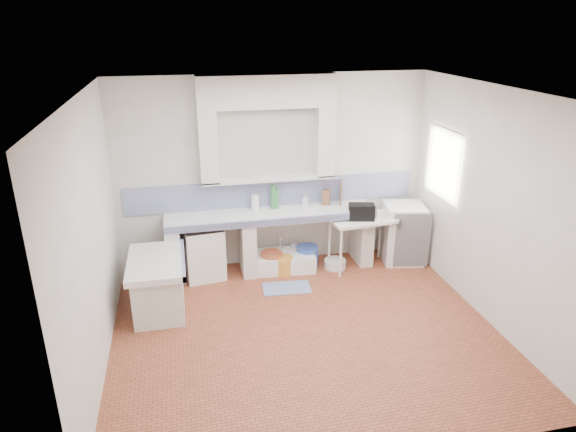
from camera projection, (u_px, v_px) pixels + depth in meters
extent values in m
plane|color=#994A2F|center=(306.00, 331.00, 6.10)|extent=(4.50, 4.50, 0.00)
plane|color=silver|center=(309.00, 92.00, 5.09)|extent=(4.50, 4.50, 0.00)
plane|color=silver|center=(273.00, 173.00, 7.42)|extent=(4.50, 0.00, 4.50)
plane|color=silver|center=(374.00, 321.00, 3.77)|extent=(4.50, 0.00, 4.50)
plane|color=silver|center=(91.00, 240.00, 5.15)|extent=(0.00, 4.50, 4.50)
plane|color=silver|center=(492.00, 208.00, 6.04)|extent=(0.00, 4.50, 4.50)
cube|color=silver|center=(267.00, 91.00, 6.86)|extent=(1.90, 0.25, 0.45)
cube|color=#3A2312|center=(455.00, 164.00, 7.10)|extent=(0.35, 0.86, 1.06)
cube|color=white|center=(449.00, 138.00, 6.93)|extent=(0.01, 0.84, 0.24)
cube|color=white|center=(271.00, 215.00, 7.32)|extent=(3.00, 0.60, 0.08)
cube|color=navy|center=(275.00, 222.00, 7.06)|extent=(3.00, 0.04, 0.10)
cube|color=silver|center=(174.00, 252.00, 7.21)|extent=(0.20, 0.55, 0.82)
cube|color=silver|center=(248.00, 246.00, 7.41)|extent=(0.20, 0.55, 0.82)
cube|color=silver|center=(362.00, 236.00, 7.76)|extent=(0.20, 0.55, 0.82)
cube|color=white|center=(156.00, 262.00, 6.35)|extent=(0.70, 1.10, 0.08)
cube|color=silver|center=(159.00, 287.00, 6.47)|extent=(0.60, 1.00, 0.62)
cube|color=navy|center=(183.00, 260.00, 6.41)|extent=(0.04, 1.10, 0.10)
cube|color=navy|center=(274.00, 192.00, 7.51)|extent=(4.27, 0.03, 0.40)
cube|color=white|center=(204.00, 252.00, 7.28)|extent=(0.60, 0.58, 0.76)
cube|color=white|center=(282.00, 262.00, 7.59)|extent=(0.97, 0.57, 0.22)
cube|color=white|center=(361.00, 243.00, 7.56)|extent=(0.99, 0.61, 0.04)
cube|color=white|center=(403.00, 233.00, 7.76)|extent=(0.68, 0.68, 0.89)
cylinder|color=#A84A2B|center=(271.00, 262.00, 7.50)|extent=(0.36, 0.36, 0.30)
cylinder|color=gold|center=(284.00, 265.00, 7.44)|extent=(0.28, 0.28, 0.26)
cylinder|color=#3355B3|center=(307.00, 256.00, 7.67)|extent=(0.41, 0.41, 0.31)
cylinder|color=white|center=(335.00, 264.00, 7.64)|extent=(0.42, 0.42, 0.13)
cylinder|color=silver|center=(282.00, 255.00, 7.76)|extent=(0.09, 0.09, 0.26)
cylinder|color=silver|center=(293.00, 253.00, 7.78)|extent=(0.09, 0.09, 0.31)
cube|color=black|center=(362.00, 212.00, 7.34)|extent=(0.40, 0.28, 0.23)
cylinder|color=#347F3E|center=(273.00, 197.00, 7.39)|extent=(0.10, 0.10, 0.35)
cylinder|color=#347F3E|center=(277.00, 199.00, 7.41)|extent=(0.08, 0.08, 0.29)
cube|color=brown|center=(326.00, 197.00, 7.57)|extent=(0.14, 0.12, 0.22)
cube|color=brown|center=(341.00, 193.00, 7.60)|extent=(0.10, 0.24, 0.34)
cylinder|color=white|center=(255.00, 203.00, 7.36)|extent=(0.15, 0.15, 0.22)
imported|color=white|center=(305.00, 200.00, 7.51)|extent=(0.11, 0.11, 0.20)
cube|color=#2F5095|center=(287.00, 288.00, 7.07)|extent=(0.68, 0.42, 0.01)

